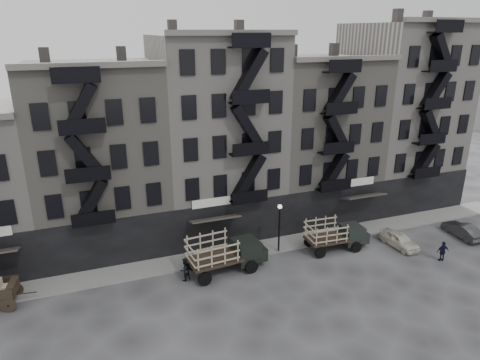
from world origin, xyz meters
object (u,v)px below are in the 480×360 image
object	(u,v)px
car_east	(399,240)
car_far	(462,230)
stake_truck_east	(336,233)
policeman	(443,251)
pedestrian_mid	(185,270)
stake_truck_west	(225,251)

from	to	relation	value
car_east	car_far	bearing A→B (deg)	-9.19
car_far	stake_truck_east	bearing A→B (deg)	-6.76
policeman	pedestrian_mid	bearing A→B (deg)	-1.59
pedestrian_mid	car_east	bearing A→B (deg)	148.77
stake_truck_west	policeman	world-z (taller)	stake_truck_west
stake_truck_west	policeman	distance (m)	17.27
stake_truck_east	pedestrian_mid	world-z (taller)	stake_truck_east
car_east	pedestrian_mid	xyz separation A→B (m)	(-18.21, 1.27, 0.25)
stake_truck_west	car_east	bearing A→B (deg)	-10.97
stake_truck_east	car_far	distance (m)	12.05
stake_truck_west	pedestrian_mid	size ratio (longest dim) A/B	3.51
stake_truck_west	pedestrian_mid	world-z (taller)	stake_truck_west
car_far	car_east	bearing A→B (deg)	-1.31
stake_truck_west	car_far	distance (m)	21.65
policeman	stake_truck_west	bearing A→B (deg)	-4.46
stake_truck_west	car_far	world-z (taller)	stake_truck_west
stake_truck_west	stake_truck_east	size ratio (longest dim) A/B	1.15
stake_truck_east	car_far	bearing A→B (deg)	-6.17
car_east	car_far	world-z (taller)	car_east
stake_truck_east	car_east	distance (m)	5.64
car_far	policeman	size ratio (longest dim) A/B	2.27
stake_truck_east	car_east	bearing A→B (deg)	-12.55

